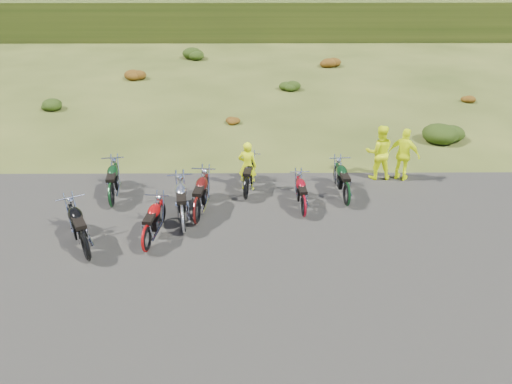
{
  "coord_description": "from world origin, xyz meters",
  "views": [
    {
      "loc": [
        0.55,
        -11.76,
        7.46
      ],
      "look_at": [
        0.64,
        0.68,
        1.01
      ],
      "focal_mm": 35.0,
      "sensor_mm": 36.0,
      "label": 1
    }
  ],
  "objects_px": {
    "motorcycle_3": "(184,233)",
    "person_middle": "(247,167)",
    "motorcycle_0": "(88,260)",
    "motorcycle_7": "(346,206)"
  },
  "relations": [
    {
      "from": "motorcycle_3",
      "to": "person_middle",
      "type": "bearing_deg",
      "value": -42.65
    },
    {
      "from": "motorcycle_0",
      "to": "motorcycle_3",
      "type": "distance_m",
      "value": 2.65
    },
    {
      "from": "motorcycle_0",
      "to": "motorcycle_7",
      "type": "distance_m",
      "value": 7.66
    },
    {
      "from": "motorcycle_0",
      "to": "motorcycle_7",
      "type": "height_order",
      "value": "motorcycle_0"
    },
    {
      "from": "motorcycle_0",
      "to": "motorcycle_7",
      "type": "bearing_deg",
      "value": -96.84
    },
    {
      "from": "person_middle",
      "to": "motorcycle_3",
      "type": "bearing_deg",
      "value": 67.41
    },
    {
      "from": "motorcycle_0",
      "to": "motorcycle_3",
      "type": "bearing_deg",
      "value": -88.83
    },
    {
      "from": "motorcycle_0",
      "to": "person_middle",
      "type": "relative_size",
      "value": 1.43
    },
    {
      "from": "motorcycle_3",
      "to": "motorcycle_7",
      "type": "height_order",
      "value": "motorcycle_3"
    },
    {
      "from": "motorcycle_7",
      "to": "person_middle",
      "type": "relative_size",
      "value": 1.28
    }
  ]
}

